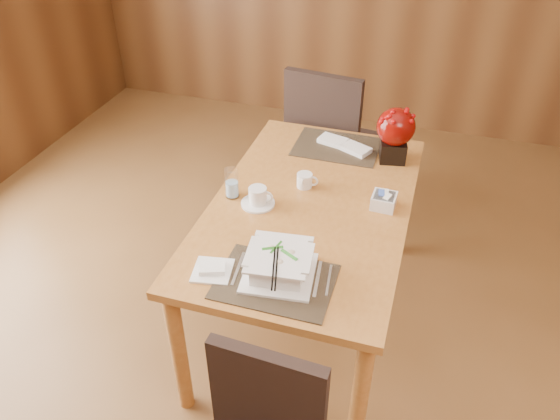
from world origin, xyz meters
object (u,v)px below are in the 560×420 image
(dining_table, at_px, (310,220))
(sugar_caddy, at_px, (384,201))
(soup_setting, at_px, (279,265))
(creamer_jug, at_px, (305,180))
(far_chair, at_px, (328,137))
(coffee_cup, at_px, (258,197))
(water_glass, at_px, (232,183))
(berry_decor, at_px, (395,132))
(bread_plate, at_px, (213,271))

(dining_table, xyz_separation_m, sugar_caddy, (0.32, 0.07, 0.13))
(soup_setting, bearing_deg, creamer_jug, 89.65)
(soup_setting, relative_size, sugar_caddy, 2.82)
(soup_setting, height_order, sugar_caddy, soup_setting)
(dining_table, xyz_separation_m, far_chair, (-0.13, 0.94, -0.07))
(coffee_cup, height_order, far_chair, far_chair)
(coffee_cup, xyz_separation_m, water_glass, (-0.14, 0.03, 0.04))
(berry_decor, bearing_deg, dining_table, -120.72)
(coffee_cup, bearing_deg, sugar_caddy, 15.29)
(far_chair, bearing_deg, dining_table, 105.60)
(dining_table, distance_m, bread_plate, 0.63)
(sugar_caddy, distance_m, berry_decor, 0.46)
(creamer_jug, relative_size, berry_decor, 0.34)
(berry_decor, bearing_deg, coffee_cup, -132.28)
(sugar_caddy, xyz_separation_m, bread_plate, (-0.58, -0.64, -0.03))
(coffee_cup, bearing_deg, berry_decor, 47.72)
(soup_setting, distance_m, creamer_jug, 0.64)
(dining_table, height_order, bread_plate, bread_plate)
(soup_setting, bearing_deg, coffee_cup, 112.27)
(berry_decor, distance_m, far_chair, 0.69)
(dining_table, bearing_deg, bread_plate, -114.15)
(soup_setting, bearing_deg, far_chair, 88.67)
(water_glass, height_order, creamer_jug, water_glass)
(coffee_cup, height_order, sugar_caddy, coffee_cup)
(water_glass, bearing_deg, soup_setting, -50.68)
(dining_table, distance_m, soup_setting, 0.53)
(berry_decor, bearing_deg, creamer_jug, -134.11)
(dining_table, xyz_separation_m, bread_plate, (-0.25, -0.57, 0.10))
(coffee_cup, xyz_separation_m, creamer_jug, (0.17, 0.21, -0.00))
(creamer_jug, height_order, sugar_caddy, creamer_jug)
(dining_table, relative_size, creamer_jug, 15.46)
(creamer_jug, distance_m, bread_plate, 0.72)
(dining_table, xyz_separation_m, creamer_jug, (-0.07, 0.13, 0.13))
(water_glass, xyz_separation_m, creamer_jug, (0.30, 0.18, -0.04))
(dining_table, bearing_deg, far_chair, 97.98)
(soup_setting, xyz_separation_m, water_glass, (-0.37, 0.46, 0.02))
(dining_table, distance_m, far_chair, 0.95)
(berry_decor, bearing_deg, soup_setting, -106.39)
(creamer_jug, xyz_separation_m, sugar_caddy, (0.39, -0.06, -0.00))
(coffee_cup, relative_size, bread_plate, 1.04)
(water_glass, height_order, far_chair, far_chair)
(creamer_jug, bearing_deg, far_chair, 93.24)
(sugar_caddy, relative_size, bread_plate, 0.71)
(soup_setting, height_order, water_glass, water_glass)
(dining_table, distance_m, berry_decor, 0.65)
(coffee_cup, height_order, water_glass, water_glass)
(dining_table, bearing_deg, sugar_caddy, 12.48)
(soup_setting, bearing_deg, bread_plate, -173.78)
(creamer_jug, xyz_separation_m, bread_plate, (-0.19, -0.70, -0.03))
(soup_setting, distance_m, far_chair, 1.47)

